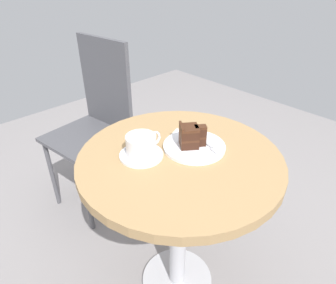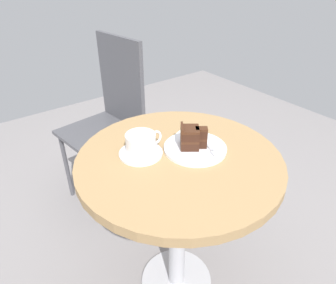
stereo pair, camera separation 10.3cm
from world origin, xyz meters
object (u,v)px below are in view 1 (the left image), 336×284
at_px(saucer, 141,155).
at_px(cafe_chair, 97,114).
at_px(cake_slice, 191,136).
at_px(teaspoon, 144,145).
at_px(cake_plate, 193,146).
at_px(napkin, 187,140).
at_px(coffee_cup, 142,144).
at_px(fork, 209,146).

distance_m(saucer, cafe_chair, 0.70).
relative_size(cake_slice, cafe_chair, 0.11).
relative_size(teaspoon, cake_plate, 0.46).
bearing_deg(teaspoon, napkin, -3.36).
height_order(coffee_cup, fork, coffee_cup).
xyz_separation_m(teaspoon, fork, (0.16, -0.17, 0.00)).
relative_size(cake_plate, napkin, 1.31).
bearing_deg(cafe_chair, fork, -8.57).
xyz_separation_m(coffee_cup, cafe_chair, (0.21, 0.65, -0.19)).
distance_m(saucer, cake_slice, 0.18).
height_order(cake_plate, napkin, cake_plate).
xyz_separation_m(saucer, napkin, (0.19, -0.04, -0.00)).
relative_size(teaspoon, cake_slice, 1.02).
bearing_deg(cafe_chair, saucer, -25.91).
height_order(saucer, cake_slice, cake_slice).
bearing_deg(cake_slice, saucer, 152.41).
distance_m(teaspoon, fork, 0.23).
bearing_deg(fork, teaspoon, -120.78).
distance_m(fork, napkin, 0.10).
height_order(saucer, teaspoon, teaspoon).
distance_m(coffee_cup, cake_plate, 0.19).
bearing_deg(cake_plate, teaspoon, 137.22).
xyz_separation_m(cake_slice, napkin, (0.03, 0.05, -0.05)).
distance_m(saucer, cake_plate, 0.19).
bearing_deg(cafe_chair, coffee_cup, -25.55).
bearing_deg(coffee_cup, cafe_chair, 72.20).
bearing_deg(teaspoon, fork, -23.90).
bearing_deg(saucer, cake_plate, -26.91).
height_order(saucer, napkin, saucer).
distance_m(teaspoon, napkin, 0.17).
height_order(cake_slice, fork, cake_slice).
relative_size(saucer, fork, 1.05).
height_order(cake_plate, cafe_chair, cafe_chair).
height_order(cake_plate, cake_slice, cake_slice).
distance_m(cake_slice, cafe_chair, 0.76).
distance_m(cake_plate, cake_slice, 0.05).
bearing_deg(coffee_cup, saucer, -154.85).
bearing_deg(napkin, cake_plate, -110.99).
height_order(cake_plate, fork, fork).
xyz_separation_m(teaspoon, cafe_chair, (0.18, 0.62, -0.16)).
distance_m(saucer, teaspoon, 0.05).
bearing_deg(teaspoon, coffee_cup, -114.70).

